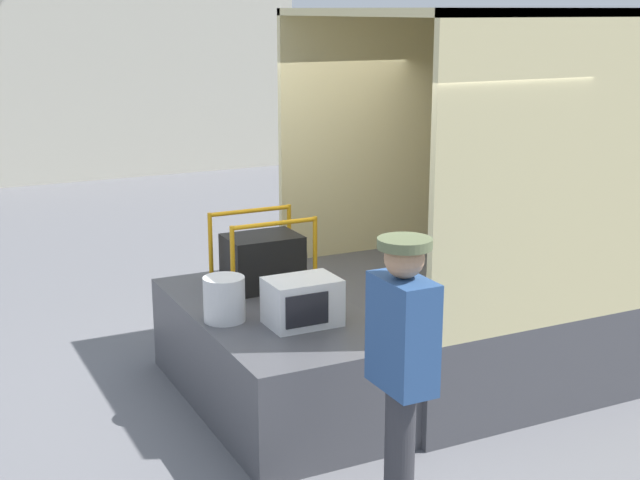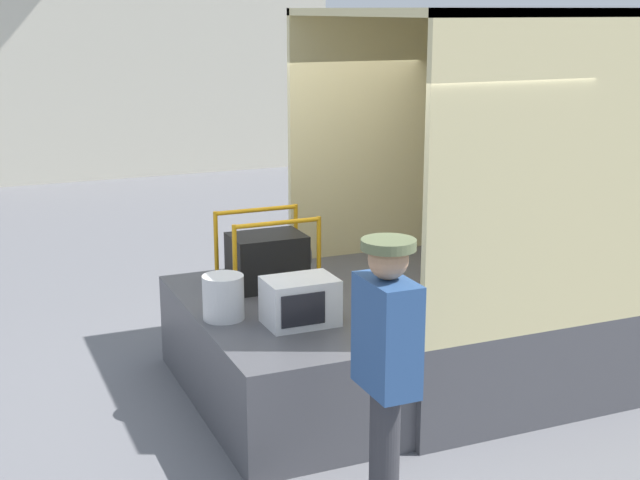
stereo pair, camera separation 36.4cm
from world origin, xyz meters
name	(u,v)px [view 2 (the right image)]	position (x,y,z in m)	size (l,w,h in m)	color
ground_plane	(345,388)	(0.00, 0.00, 0.00)	(160.00, 160.00, 0.00)	slate
tailgate_deck	(274,355)	(-0.60, 0.00, 0.38)	(1.20, 2.32, 0.75)	#4C4C51
microwave	(300,301)	(-0.54, -0.40, 0.92)	(0.51, 0.37, 0.34)	white
portable_generator	(270,259)	(-0.43, 0.53, 0.98)	(0.73, 0.53, 0.60)	black
orange_bucket	(223,297)	(-1.01, -0.08, 0.92)	(0.30, 0.30, 0.33)	silver
worker_person	(386,352)	(-0.58, -1.80, 1.06)	(0.31, 0.44, 1.72)	#38383D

